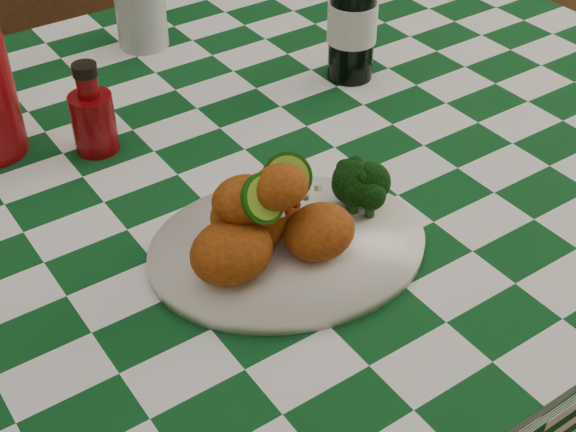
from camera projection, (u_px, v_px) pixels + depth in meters
dining_table at (199, 375)px, 1.28m from camera, size 1.66×1.06×0.79m
plate at (288, 248)px, 0.91m from camera, size 0.38×0.33×0.02m
fried_chicken_pile at (275, 209)px, 0.86m from camera, size 0.17×0.13×0.11m
broccoli_side at (349, 188)px, 0.93m from camera, size 0.08×0.08×0.06m
ketchup_bottle at (91, 108)px, 1.04m from camera, size 0.06×0.06×0.13m
mason_jar at (141, 11)px, 1.28m from camera, size 0.12×0.12×0.12m
beer_bottle at (353, 0)px, 1.16m from camera, size 0.08×0.08×0.25m
wooden_chair_right at (132, 116)px, 1.77m from camera, size 0.47×0.49×0.91m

